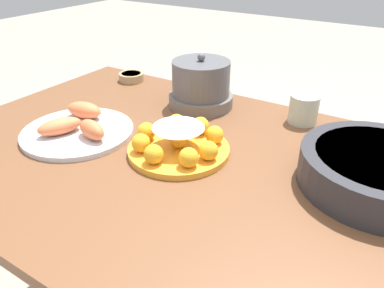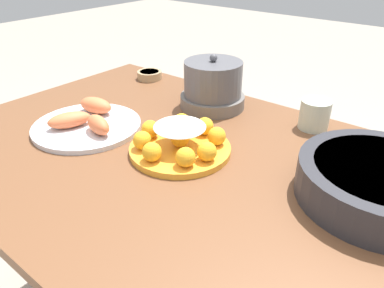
{
  "view_description": "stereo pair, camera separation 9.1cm",
  "coord_description": "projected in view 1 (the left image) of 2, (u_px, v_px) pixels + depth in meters",
  "views": [
    {
      "loc": [
        0.38,
        -0.66,
        1.26
      ],
      "look_at": [
        -0.04,
        0.01,
        0.82
      ],
      "focal_mm": 35.0,
      "sensor_mm": 36.0,
      "label": 1
    },
    {
      "loc": [
        0.45,
        -0.61,
        1.26
      ],
      "look_at": [
        -0.04,
        0.01,
        0.82
      ],
      "focal_mm": 35.0,
      "sensor_mm": 36.0,
      "label": 2
    }
  ],
  "objects": [
    {
      "name": "sauce_bowl",
      "position": [
        131.0,
        77.0,
        1.41
      ],
      "size": [
        0.09,
        0.09,
        0.03
      ],
      "color": "tan",
      "rests_on": "dining_table"
    },
    {
      "name": "cup_far",
      "position": [
        304.0,
        109.0,
        1.08
      ],
      "size": [
        0.08,
        0.08,
        0.08
      ],
      "color": "beige",
      "rests_on": "dining_table"
    },
    {
      "name": "dining_table",
      "position": [
        205.0,
        197.0,
        0.95
      ],
      "size": [
        1.49,
        0.89,
        0.78
      ],
      "color": "brown",
      "rests_on": "ground_plane"
    },
    {
      "name": "seafood_platter",
      "position": [
        78.0,
        128.0,
        1.03
      ],
      "size": [
        0.3,
        0.3,
        0.06
      ],
      "color": "silver",
      "rests_on": "dining_table"
    },
    {
      "name": "serving_bowl",
      "position": [
        379.0,
        170.0,
        0.8
      ],
      "size": [
        0.34,
        0.34,
        0.08
      ],
      "color": "#2D2D33",
      "rests_on": "dining_table"
    },
    {
      "name": "warming_pot",
      "position": [
        201.0,
        85.0,
        1.18
      ],
      "size": [
        0.2,
        0.2,
        0.17
      ],
      "color": "#66605B",
      "rests_on": "dining_table"
    },
    {
      "name": "cake_plate",
      "position": [
        179.0,
        143.0,
        0.94
      ],
      "size": [
        0.26,
        0.26,
        0.08
      ],
      "color": "gold",
      "rests_on": "dining_table"
    }
  ]
}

